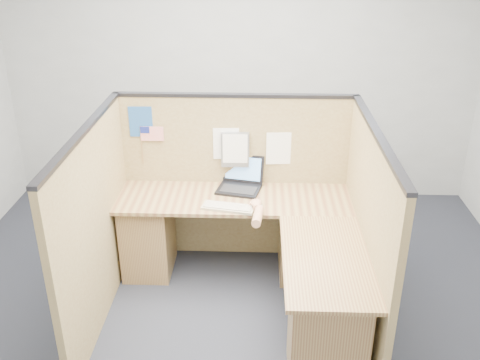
{
  "coord_description": "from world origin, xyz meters",
  "views": [
    {
      "loc": [
        0.2,
        -3.3,
        2.77
      ],
      "look_at": [
        0.06,
        0.5,
        0.98
      ],
      "focal_mm": 40.0,
      "sensor_mm": 36.0,
      "label": 1
    }
  ],
  "objects_px": {
    "l_desk": "(255,258)",
    "laptop": "(239,180)",
    "mouse": "(256,205)",
    "keyboard": "(228,207)"
  },
  "relations": [
    {
      "from": "l_desk",
      "to": "keyboard",
      "type": "distance_m",
      "value": 0.46
    },
    {
      "from": "laptop",
      "to": "l_desk",
      "type": "bearing_deg",
      "value": -63.45
    },
    {
      "from": "laptop",
      "to": "mouse",
      "type": "distance_m",
      "value": 0.41
    },
    {
      "from": "mouse",
      "to": "laptop",
      "type": "bearing_deg",
      "value": 112.09
    },
    {
      "from": "laptop",
      "to": "keyboard",
      "type": "height_order",
      "value": "laptop"
    },
    {
      "from": "l_desk",
      "to": "laptop",
      "type": "xyz_separation_m",
      "value": [
        -0.15,
        0.59,
        0.4
      ]
    },
    {
      "from": "l_desk",
      "to": "laptop",
      "type": "bearing_deg",
      "value": 104.12
    },
    {
      "from": "keyboard",
      "to": "laptop",
      "type": "bearing_deg",
      "value": 91.01
    },
    {
      "from": "l_desk",
      "to": "laptop",
      "type": "distance_m",
      "value": 0.73
    },
    {
      "from": "l_desk",
      "to": "mouse",
      "type": "xyz_separation_m",
      "value": [
        0.0,
        0.21,
        0.36
      ]
    }
  ]
}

